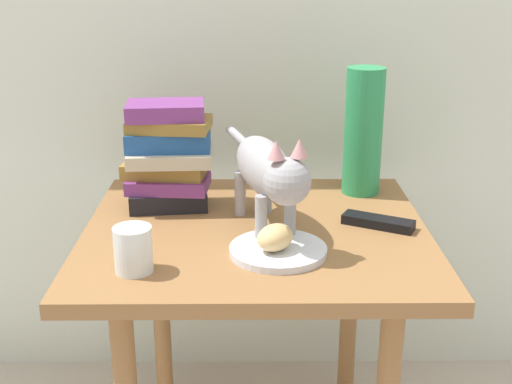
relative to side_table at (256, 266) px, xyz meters
name	(u,v)px	position (x,y,z in m)	size (l,w,h in m)	color
side_table	(256,266)	(0.00, 0.00, 0.00)	(0.72, 0.65, 0.61)	olive
plate	(278,250)	(0.04, -0.13, 0.10)	(0.19, 0.19, 0.01)	silver
bread_roll	(275,237)	(0.04, -0.14, 0.13)	(0.08, 0.06, 0.05)	#E0BC7A
cat	(268,170)	(0.02, -0.02, 0.22)	(0.17, 0.47, 0.23)	#99999E
book_stack	(168,155)	(-0.20, 0.14, 0.21)	(0.21, 0.14, 0.24)	black
green_vase	(363,132)	(0.25, 0.23, 0.24)	(0.09, 0.09, 0.30)	#288C51
candle_jar	(133,252)	(-0.22, -0.20, 0.13)	(0.07, 0.07, 0.08)	silver
tv_remote	(378,222)	(0.26, 0.01, 0.10)	(0.15, 0.04, 0.02)	black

